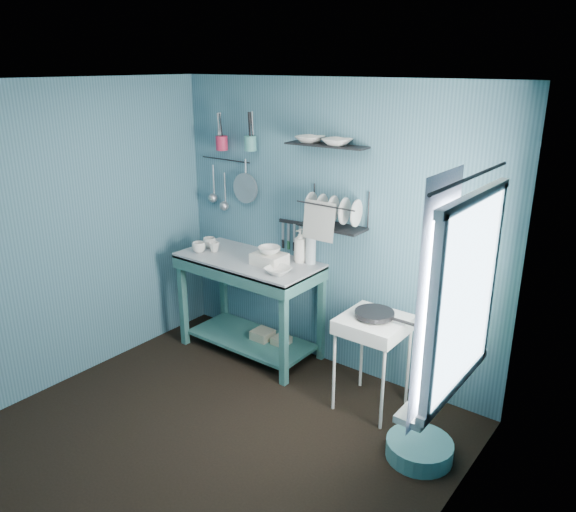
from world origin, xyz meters
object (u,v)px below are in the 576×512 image
Objects in this scene: frying_pan at (374,313)px; dish_rack at (333,209)px; colander at (245,188)px; floor_basin at (419,449)px; water_bottle at (311,248)px; utensil_cup_teal at (250,143)px; utensil_cup_magenta at (222,143)px; potted_plant at (447,337)px; storage_tin_large at (263,341)px; mug_right at (209,243)px; soap_bottle at (300,246)px; wash_tub at (269,259)px; work_counter at (250,306)px; mug_left at (199,247)px; hotplate_stand at (372,363)px; storage_tin_small at (281,347)px; mug_mid at (214,247)px.

frying_pan is 0.93m from dish_rack.
floor_basin is (2.18, -0.70, -1.44)m from colander.
dish_rack is (0.25, -0.05, 0.40)m from water_bottle.
utensil_cup_teal is (-0.92, 0.05, 0.45)m from dish_rack.
water_bottle is 1.31m from utensil_cup_magenta.
dish_rack is 4.23× the size of utensil_cup_teal.
potted_plant reaches higher than storage_tin_large.
water_bottle is at bearing 152.09° from potted_plant.
mug_right is 0.95× the size of utensil_cup_magenta.
wash_tub is at bearing -127.69° from soap_bottle.
storage_tin_large is (-0.32, -0.15, -0.97)m from soap_bottle.
water_bottle reaches higher than mug_right.
wash_tub is 0.51× the size of dish_rack.
floor_basin is at bearing -2.19° from work_counter.
work_counter is 1.53m from utensil_cup_magenta.
mug_left reaches higher than floor_basin.
wash_tub is 0.93× the size of frying_pan.
hotplate_stand is at bearing 149.86° from floor_basin.
dish_rack is (-0.58, 0.28, 0.67)m from frying_pan.
potted_plant is at bearing -21.20° from storage_tin_small.
storage_tin_large is at bearing 161.51° from potted_plant.
water_bottle is at bearing 166.76° from hotplate_stand.
wash_tub is 0.89m from storage_tin_small.
soap_bottle is 1.07× the size of colander.
potted_plant reaches higher than water_bottle.
mug_left is (-0.48, -0.16, 0.52)m from work_counter.
storage_tin_small is (-1.05, 0.20, -0.71)m from frying_pan.
utensil_cup_magenta reaches higher than potted_plant.
wash_tub reaches higher than storage_tin_small.
mug_mid is at bearing -113.10° from colander.
mug_left is 1.93m from hotplate_stand.
work_counter is 6.60× the size of storage_tin_small.
hotplate_stand is 3.51× the size of storage_tin_large.
soap_bottle is at bearing -1.86° from utensil_cup_teal.
work_counter is 4.71× the size of water_bottle.
mug_mid reaches higher than floor_basin.
storage_tin_large is (0.58, 0.21, -0.87)m from mug_left.
frying_pan is (1.35, -0.12, 0.34)m from work_counter.
storage_tin_small is (-0.47, -0.09, -1.38)m from dish_rack.
storage_tin_large is (0.35, -0.20, -1.39)m from colander.
mug_mid is at bearing 170.35° from floor_basin.
hotplate_stand is 1.26m from dish_rack.
mug_left is 0.44× the size of water_bottle.
utensil_cup_teal is (0.35, 0.22, 0.94)m from mug_right.
storage_tin_small is (0.80, 0.08, -0.88)m from mug_right.
colander is (-1.60, 0.36, 0.69)m from frying_pan.
mug_mid is 0.97m from utensil_cup_magenta.
mug_right is at bearing 169.44° from floor_basin.
utensil_cup_teal is at bearing 135.48° from work_counter.
water_bottle is at bearing 33.94° from work_counter.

